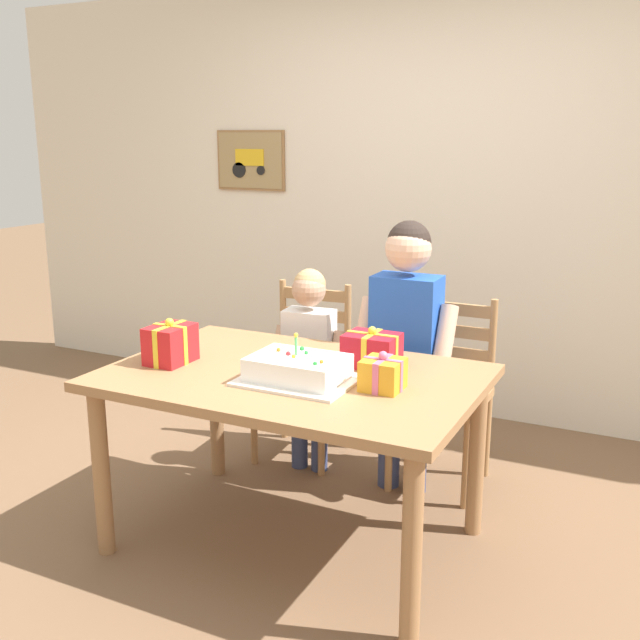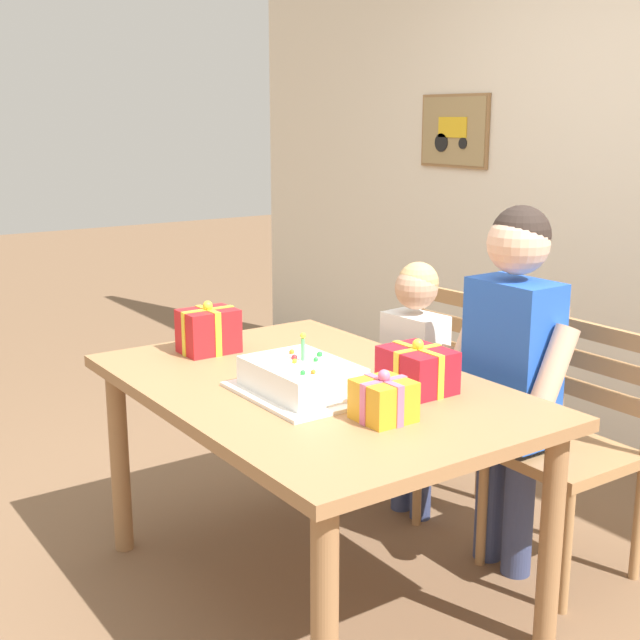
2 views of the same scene
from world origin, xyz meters
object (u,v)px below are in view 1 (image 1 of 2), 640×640
child_older (406,331)px  dining_table (293,395)px  gift_box_red_large (383,374)px  chair_right (444,392)px  chair_left (305,370)px  child_younger (309,350)px  gift_box_corner_small (372,350)px  gift_box_beside_cake (170,344)px  birthday_cake (298,370)px

child_older → dining_table: bearing=-109.5°
gift_box_red_large → chair_right: bearing=91.0°
chair_left → child_older: child_older is taller
dining_table → child_younger: size_ratio=1.41×
gift_box_corner_small → chair_right: (0.13, 0.61, -0.36)m
dining_table → gift_box_beside_cake: gift_box_beside_cake is taller
gift_box_red_large → chair_right: size_ratio=0.17×
chair_right → child_younger: bearing=-165.2°
birthday_cake → chair_left: size_ratio=0.48×
gift_box_red_large → chair_right: chair_right is taller
chair_left → dining_table: bearing=-65.5°
chair_right → child_younger: 0.70m
dining_table → chair_left: bearing=114.5°
chair_left → chair_right: (0.77, 0.00, 0.00)m
gift_box_corner_small → dining_table: bearing=-137.0°
dining_table → gift_box_beside_cake: bearing=-169.3°
dining_table → chair_right: bearing=65.7°
child_older → child_younger: bearing=179.9°
dining_table → gift_box_red_large: gift_box_red_large is taller
chair_left → gift_box_corner_small: bearing=-44.1°
chair_left → chair_right: 0.77m
gift_box_beside_cake → gift_box_corner_small: 0.84m
dining_table → gift_box_red_large: size_ratio=9.67×
dining_table → birthday_cake: size_ratio=3.38×
dining_table → gift_box_red_large: 0.43m
chair_left → child_older: bearing=-15.5°
gift_box_red_large → chair_right: 0.94m
gift_box_red_large → child_older: bearing=102.8°
birthday_cake → chair_right: 1.04m
chair_right → child_older: 0.40m
gift_box_red_large → child_older: (-0.16, 0.70, -0.02)m
dining_table → chair_right: size_ratio=1.62×
dining_table → chair_left: chair_left is taller
gift_box_corner_small → chair_left: 0.95m
gift_box_beside_cake → dining_table: bearing=10.7°
dining_table → chair_right: (0.38, 0.85, -0.20)m
chair_right → gift_box_beside_cake: bearing=-133.9°
dining_table → gift_box_corner_small: (0.25, 0.23, 0.16)m
child_older → gift_box_corner_small: bearing=-88.7°
chair_left → child_older: (0.62, -0.17, 0.33)m
gift_box_corner_small → child_older: bearing=91.3°
birthday_cake → chair_left: bearing=116.0°
birthday_cake → chair_right: size_ratio=0.48×
chair_left → chair_right: size_ratio=1.00×
gift_box_red_large → child_younger: (-0.67, 0.70, -0.18)m
dining_table → gift_box_beside_cake: (-0.53, -0.10, 0.17)m
birthday_cake → child_younger: child_younger is taller
gift_box_beside_cake → gift_box_corner_small: size_ratio=0.92×
gift_box_beside_cake → chair_left: bearing=81.4°
gift_box_corner_small → child_younger: child_younger is taller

